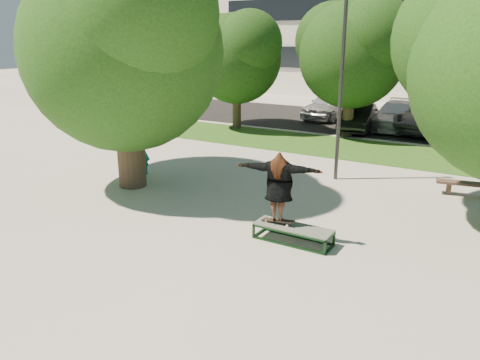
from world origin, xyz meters
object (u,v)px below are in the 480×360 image
Objects in this scene: grind_box at (293,234)px; bystander at (141,152)px; tree_left at (123,39)px; car_grey at (431,116)px; car_silver_a at (330,105)px; car_silver_b at (396,115)px; car_dark at (358,118)px; lamppost at (341,82)px.

bystander is at bearing 160.45° from grind_box.
tree_left is 7.62m from grind_box.
bystander is at bearing -112.49° from car_grey.
car_grey is at bearing 88.99° from grind_box.
car_silver_b is at bearing -12.76° from car_silver_a.
car_silver_a is 1.14× the size of car_dark.
bystander is at bearing -90.71° from car_silver_a.
car_dark is 0.73× the size of car_grey.
car_silver_b is (4.00, -1.26, -0.10)m from car_silver_a.
lamppost is 1.30× the size of car_silver_b.
car_dark is at bearing 101.86° from grind_box.
lamppost is 1.12× the size of car_grey.
bystander reaches higher than grind_box.
car_grey is at bearing -7.16° from car_silver_a.
lamppost is 6.10m from grind_box.
car_grey reaches higher than car_silver_b.
car_dark is 0.85× the size of car_silver_b.
car_silver_b reaches higher than car_dark.
tree_left is at bearing 167.75° from grind_box.
car_silver_a reaches higher than car_grey.
car_silver_a reaches higher than car_dark.
tree_left is 13.42m from car_dark.
car_silver_b is at bearing 95.23° from grind_box.
car_dark is 2.15m from car_silver_b.
tree_left reaches higher than car_silver_b.
car_silver_a is at bearing 47.31° from bystander.
car_silver_b is at bearing 30.28° from bystander.
grind_box is at bearing -80.23° from lamppost.
grind_box is 0.38× the size of car_silver_b.
car_silver_b is at bearing 92.84° from lamppost.
tree_left is 1.16× the size of lamppost.
car_grey reaches higher than car_dark.
car_silver_a is (1.35, 14.20, -0.00)m from bystander.
tree_left is at bearing -88.27° from car_silver_a.
tree_left is 4.58× the size of bystander.
grind_box is at bearing -12.25° from tree_left.
bystander is 14.00m from car_silver_b.
lamppost is 3.93× the size of bystander.
lamppost is 10.40m from car_silver_b.
lamppost is 10.50m from car_grey.
grind_box is 14.10m from car_dark.
car_grey is at bearing 65.29° from tree_left.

